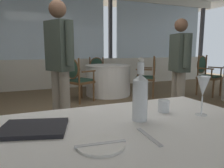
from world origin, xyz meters
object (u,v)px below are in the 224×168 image
Objects in this scene: water_bottle at (140,96)px; diner_person_0 at (179,64)px; side_plate at (101,145)px; water_tumbler at (164,106)px; dining_chair_0_2 at (149,73)px; dining_chair_0_1 at (77,77)px; dining_chair_3_1 at (206,72)px; dining_chair_0_0 at (98,70)px; wine_glass at (203,87)px; menu_book at (34,128)px; diner_person_1 at (59,60)px.

water_bottle is 2.45m from diner_person_0.
water_tumbler is at bearing 29.60° from side_plate.
dining_chair_0_2 is (2.00, 3.28, -0.23)m from water_tumbler.
dining_chair_0_1 is 0.97× the size of dining_chair_3_1.
dining_chair_0_0 is at bearing -149.02° from dining_chair_3_1.
dining_chair_0_1 is 1.72m from dining_chair_0_2.
water_tumbler reaches higher than side_plate.
water_bottle is 5.11m from dining_chair_0_0.
diner_person_0 is (-0.49, -1.62, 0.34)m from dining_chair_0_2.
wine_glass reaches higher than side_plate.
side_plate is 0.69m from wine_glass.
side_plate is 0.38m from water_bottle.
diner_person_0 is (2.01, 1.95, 0.15)m from side_plate.
side_plate is at bearing -68.42° from dining_chair_3_1.
dining_chair_0_1 reaches higher than menu_book.
diner_person_0 is (1.72, 1.74, 0.02)m from water_bottle.
water_bottle is 1.49× the size of wine_glass.
water_bottle is 4.69m from dining_chair_3_1.
menu_book is 2.80m from diner_person_0.
wine_glass is 0.23× the size of dining_chair_0_2.
water_bottle is at bearing -124.40° from dining_chair_0_1.
wine_glass is (0.66, 0.15, 0.15)m from side_plate.
menu_book is 0.17× the size of diner_person_1.
wine_glass is at bearing -39.18° from water_tumbler.
menu_book is 3.56m from dining_chair_0_1.
dining_chair_0_0 is 1.71m from dining_chair_0_2.
dining_chair_0_0 is (1.23, 4.81, -0.25)m from water_tumbler.
dining_chair_3_1 is at bearing -9.03° from diner_person_1.
dining_chair_3_1 is (3.12, -0.49, 0.02)m from dining_chair_0_1.
dining_chair_0_1 is at bearing -30.14° from dining_chair_0_0.
dining_chair_3_1 is 2.28m from diner_person_0.
side_plate is at bearing -33.12° from menu_book.
dining_chair_3_1 is 0.62× the size of diner_person_0.
diner_person_0 is at bearing 53.35° from menu_book.
dining_chair_0_0 is (1.96, 4.83, -0.22)m from menu_book.
diner_person_1 is (-0.11, 1.87, 0.11)m from water_bottle.
wine_glass is 0.91m from menu_book.
diner_person_0 is at bearing -80.90° from dining_chair_0_1.
diner_person_0 is at bearing -74.49° from dining_chair_3_1.
dining_chair_0_2 is at bearing 30.18° from dining_chair_0_0.
water_bottle is 0.54m from menu_book.
wine_glass is at bearing 12.91° from side_plate.
water_bottle reaches higher than dining_chair_3_1.
dining_chair_0_1 is at bearing -116.58° from dining_chair_3_1.
water_bottle reaches higher than water_tumbler.
water_tumbler is 0.08× the size of dining_chair_0_0.
menu_book is at bearing 173.12° from water_bottle.
diner_person_0 is 1.84m from diner_person_1.
water_bottle is (0.29, 0.21, 0.13)m from side_plate.
diner_person_0 is (0.28, -3.15, 0.36)m from dining_chair_0_0.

